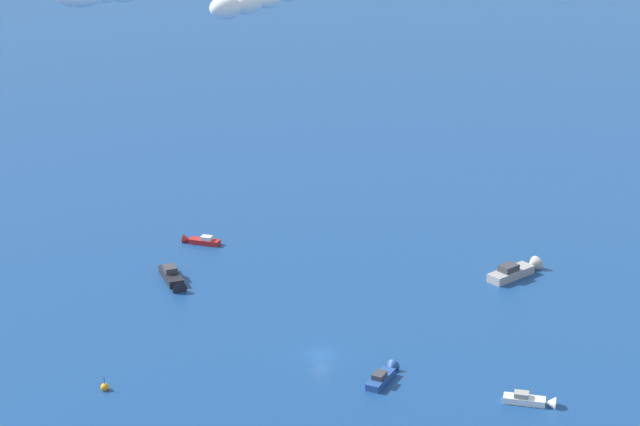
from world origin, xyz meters
TOP-DOWN VIEW (x-y plane):
  - ground_plane at (0.00, 0.00)m, footprint 2000.00×2000.00m
  - motorboat_near_centre at (28.26, 11.49)m, footprint 6.45×5.30m
  - motorboat_inshore at (10.99, 1.61)m, footprint 4.53×7.44m
  - motorboat_offshore at (-45.09, 11.31)m, footprint 6.52×4.96m
  - motorboat_trailing at (-34.23, -1.59)m, footprint 9.44×5.37m
  - motorboat_ahead at (-0.08, 42.18)m, footprint 2.90×10.59m
  - marker_buoy at (-11.07, -28.22)m, footprint 1.10×1.10m
  - smoke_trail_wingman at (7.91, -16.69)m, footprint 3.60×18.10m

SIDE VIEW (x-z plane):
  - ground_plane at x=0.00m, z-range 0.00..0.00m
  - marker_buoy at x=-11.07m, z-range -0.66..1.44m
  - motorboat_offshore at x=-45.09m, z-range -0.44..1.48m
  - motorboat_near_centre at x=28.26m, z-range -0.45..1.50m
  - motorboat_inshore at x=10.99m, z-range -0.49..1.63m
  - motorboat_trailing at x=-34.23m, z-range -0.61..2.05m
  - motorboat_ahead at x=-0.08m, z-range -0.71..2.36m
  - smoke_trail_wingman at x=7.91m, z-range 50.98..54.01m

